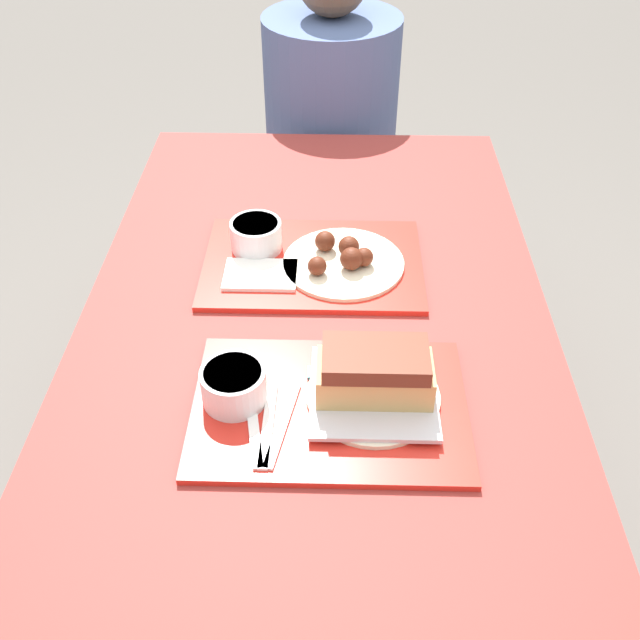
# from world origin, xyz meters

# --- Properties ---
(ground_plane) EXTENTS (12.00, 12.00, 0.00)m
(ground_plane) POSITION_xyz_m (0.00, 0.00, 0.00)
(ground_plane) COLOR #605B56
(picnic_table) EXTENTS (0.85, 1.57, 0.74)m
(picnic_table) POSITION_xyz_m (0.00, 0.00, 0.64)
(picnic_table) COLOR maroon
(picnic_table) RESTS_ON ground_plane
(picnic_bench_far) EXTENTS (0.81, 0.28, 0.48)m
(picnic_bench_far) POSITION_xyz_m (0.00, 1.00, 0.40)
(picnic_bench_far) COLOR maroon
(picnic_bench_far) RESTS_ON ground_plane
(tray_near) EXTENTS (0.43, 0.30, 0.01)m
(tray_near) POSITION_xyz_m (0.03, -0.17, 0.74)
(tray_near) COLOR red
(tray_near) RESTS_ON picnic_table
(tray_far) EXTENTS (0.43, 0.30, 0.01)m
(tray_far) POSITION_xyz_m (-0.01, 0.21, 0.74)
(tray_far) COLOR red
(tray_far) RESTS_ON picnic_table
(bowl_coleslaw_near) EXTENTS (0.10, 0.10, 0.06)m
(bowl_coleslaw_near) POSITION_xyz_m (-0.12, -0.17, 0.78)
(bowl_coleslaw_near) COLOR silver
(bowl_coleslaw_near) RESTS_ON tray_near
(brisket_sandwich_plate) EXTENTS (0.21, 0.21, 0.10)m
(brisket_sandwich_plate) POSITION_xyz_m (0.10, -0.16, 0.79)
(brisket_sandwich_plate) COLOR beige
(brisket_sandwich_plate) RESTS_ON tray_near
(plastic_fork_near) EXTENTS (0.02, 0.17, 0.00)m
(plastic_fork_near) POSITION_xyz_m (-0.06, -0.22, 0.75)
(plastic_fork_near) COLOR white
(plastic_fork_near) RESTS_ON tray_near
(plastic_knife_near) EXTENTS (0.05, 0.17, 0.00)m
(plastic_knife_near) POSITION_xyz_m (-0.04, -0.22, 0.75)
(plastic_knife_near) COLOR white
(plastic_knife_near) RESTS_ON tray_near
(plastic_spoon_near) EXTENTS (0.05, 0.17, 0.00)m
(plastic_spoon_near) POSITION_xyz_m (-0.09, -0.22, 0.75)
(plastic_spoon_near) COLOR white
(plastic_spoon_near) RESTS_ON tray_near
(condiment_packet) EXTENTS (0.04, 0.03, 0.01)m
(condiment_packet) POSITION_xyz_m (0.01, -0.11, 0.75)
(condiment_packet) COLOR teal
(condiment_packet) RESTS_ON tray_near
(bowl_coleslaw_far) EXTENTS (0.10, 0.10, 0.06)m
(bowl_coleslaw_far) POSITION_xyz_m (-0.12, 0.25, 0.78)
(bowl_coleslaw_far) COLOR silver
(bowl_coleslaw_far) RESTS_ON tray_far
(wings_plate_far) EXTENTS (0.24, 0.24, 0.05)m
(wings_plate_far) POSITION_xyz_m (0.05, 0.20, 0.76)
(wings_plate_far) COLOR beige
(wings_plate_far) RESTS_ON tray_far
(napkin_far) EXTENTS (0.14, 0.10, 0.01)m
(napkin_far) POSITION_xyz_m (-0.11, 0.15, 0.75)
(napkin_far) COLOR white
(napkin_far) RESTS_ON tray_far
(person_seated_across) EXTENTS (0.38, 0.38, 0.67)m
(person_seated_across) POSITION_xyz_m (0.02, 1.00, 0.75)
(person_seated_across) COLOR #4C6093
(person_seated_across) RESTS_ON picnic_bench_far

